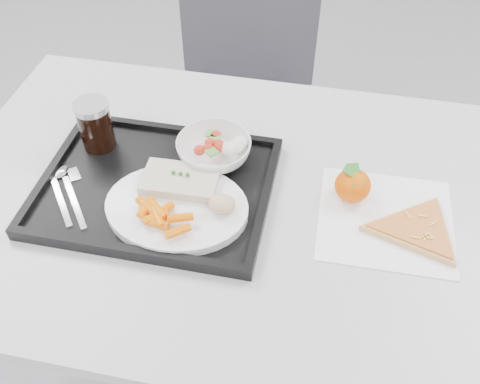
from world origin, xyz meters
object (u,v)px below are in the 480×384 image
object	(u,v)px
tray	(156,187)
salad_bowl	(214,150)
tangerine	(353,185)
pizza_slice	(417,229)
table	(239,218)
dinner_plate	(177,208)
chair	(243,86)
cola_glass	(95,124)

from	to	relation	value
tray	salad_bowl	bearing A→B (deg)	46.06
tangerine	pizza_slice	xyz separation A→B (m)	(0.12, -0.07, -0.02)
table	tangerine	xyz separation A→B (m)	(0.21, 0.04, 0.10)
salad_bowl	tray	bearing A→B (deg)	-133.94
table	salad_bowl	size ratio (longest dim) A/B	7.89
tray	dinner_plate	xyz separation A→B (m)	(0.06, -0.06, 0.02)
chair	cola_glass	bearing A→B (deg)	-107.98
dinner_plate	tray	bearing A→B (deg)	136.65
chair	tray	distance (m)	0.72
tray	salad_bowl	distance (m)	0.14
tangerine	pizza_slice	bearing A→B (deg)	-27.62
table	cola_glass	size ratio (longest dim) A/B	11.11
tray	cola_glass	bearing A→B (deg)	148.99
tray	chair	bearing A→B (deg)	86.86
salad_bowl	pizza_slice	bearing A→B (deg)	-14.58
dinner_plate	cola_glass	world-z (taller)	cola_glass
chair	pizza_slice	world-z (taller)	chair
salad_bowl	cola_glass	xyz separation A→B (m)	(-0.25, -0.01, 0.03)
tray	cola_glass	xyz separation A→B (m)	(-0.15, 0.09, 0.06)
tray	dinner_plate	distance (m)	0.08
table	chair	xyz separation A→B (m)	(-0.13, 0.66, -0.15)
cola_glass	tangerine	world-z (taller)	cola_glass
chair	dinner_plate	xyz separation A→B (m)	(0.02, -0.74, 0.24)
cola_glass	tangerine	distance (m)	0.53
chair	cola_glass	size ratio (longest dim) A/B	8.61
table	pizza_slice	bearing A→B (deg)	-4.50
dinner_plate	pizza_slice	distance (m)	0.45
table	dinner_plate	size ratio (longest dim) A/B	4.44
chair	tangerine	distance (m)	0.75
tray	cola_glass	world-z (taller)	cola_glass
salad_bowl	tangerine	size ratio (longest dim) A/B	1.98
salad_bowl	table	bearing A→B (deg)	-49.32
chair	dinner_plate	size ratio (longest dim) A/B	3.44
tray	pizza_slice	world-z (taller)	tray
table	chair	world-z (taller)	chair
dinner_plate	tangerine	bearing A→B (deg)	19.64
table	pizza_slice	xyz separation A→B (m)	(0.34, -0.03, 0.08)
salad_bowl	tangerine	xyz separation A→B (m)	(0.28, -0.04, -0.00)
tray	salad_bowl	world-z (taller)	salad_bowl
tangerine	pizza_slice	size ratio (longest dim) A/B	0.32
dinner_plate	pizza_slice	bearing A→B (deg)	6.23
chair	pizza_slice	xyz separation A→B (m)	(0.46, -0.69, 0.22)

